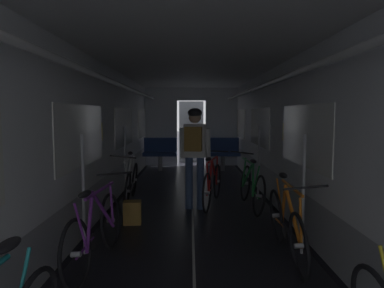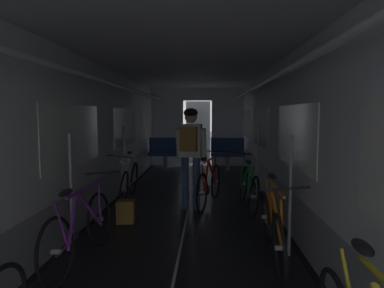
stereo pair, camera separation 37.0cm
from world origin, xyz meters
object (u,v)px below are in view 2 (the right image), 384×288
Objects in this scene: person_cyclist_aisle at (191,147)px; bench_seat_far_right at (228,151)px; bicycle_purple at (80,229)px; bicycle_red_in_aisle at (209,184)px; bicycle_green at (248,187)px; bench_seat_far_left at (165,151)px; backpack_on_floor at (126,211)px; bicycle_white at (129,181)px; bicycle_orange at (272,226)px.

bench_seat_far_right is at bearing 78.08° from person_cyclist_aisle.
bicycle_purple reaches higher than bicycle_red_in_aisle.
bench_seat_far_left is at bearing 115.69° from bicycle_green.
bicycle_green is 2.12m from backpack_on_floor.
bicycle_white is at bearing -119.15° from bench_seat_far_right.
bicycle_white is 0.98× the size of person_cyclist_aisle.
bicycle_orange is (1.96, -6.07, -0.19)m from bench_seat_far_left.
bicycle_green is at bearing 4.13° from person_cyclist_aisle.
bicycle_purple is at bearing -96.02° from backpack_on_floor.
bicycle_orange is at bearing -63.01° from person_cyclist_aisle.
bicycle_purple is 0.98× the size of person_cyclist_aisle.
backpack_on_floor is (-1.92, -0.86, -0.21)m from bicycle_green.
bicycle_white is at bearing 173.16° from bicycle_red_in_aisle.
person_cyclist_aisle reaches higher than bicycle_purple.
bench_seat_far_left is at bearing 88.66° from bicycle_purple.
bicycle_red_in_aisle is at bearing 107.10° from bicycle_orange.
person_cyclist_aisle is 1.05× the size of bicycle_red_in_aisle.
bench_seat_far_left is 0.58× the size of bicycle_orange.
bicycle_purple is at bearing -119.62° from bicycle_red_in_aisle.
bench_seat_far_left is 4.21m from person_cyclist_aisle.
bicycle_purple is 1.00× the size of bicycle_green.
backpack_on_floor is at bearing -89.97° from bench_seat_far_left.
bicycle_white reaches higher than bicycle_orange.
bicycle_green reaches higher than backpack_on_floor.
bench_seat_far_right is at bearing 91.81° from bicycle_green.
bicycle_red_in_aisle is (-0.70, 2.26, 0.00)m from bicycle_orange.
bench_seat_far_left is 0.58× the size of bicycle_green.
bench_seat_far_left is 0.57× the size of person_cyclist_aisle.
bicycle_green is at bearing 90.82° from bicycle_orange.
person_cyclist_aisle is 5.09× the size of backpack_on_floor.
person_cyclist_aisle is (-0.86, -4.08, 0.50)m from bench_seat_far_right.
bicycle_green is (2.15, -0.37, -0.00)m from bicycle_white.
person_cyclist_aisle is (-1.02, 2.00, 0.69)m from bicycle_orange.
bench_seat_far_right is 0.58× the size of bicycle_green.
backpack_on_floor is at bearing 83.98° from bicycle_purple.
bicycle_white is at bearing 131.82° from bicycle_orange.
bicycle_orange is at bearing -72.14° from bench_seat_far_left.
bench_seat_far_right reaches higher than bicycle_purple.
bench_seat_far_right is 5.20m from backpack_on_floor.
bicycle_white is 1.27m from backpack_on_floor.
bicycle_white is at bearing 170.18° from bicycle_green.
bicycle_red_in_aisle is (-0.67, 0.19, 0.00)m from bicycle_green.
bench_seat_far_left is 0.58× the size of bicycle_purple.
backpack_on_floor is (-1.80, -4.86, -0.40)m from bench_seat_far_right.
backpack_on_floor is at bearing -140.11° from bicycle_red_in_aisle.
bench_seat_far_right and bicycle_green have the same top height.
bicycle_green is at bearing -9.82° from bicycle_white.
bicycle_green is 2.07m from bicycle_orange.
bicycle_green reaches higher than bicycle_red_in_aisle.
bench_seat_far_right is 0.58× the size of bicycle_white.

